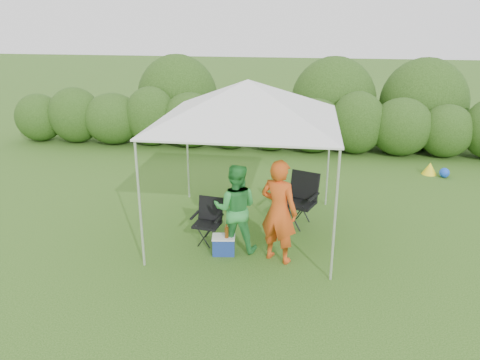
# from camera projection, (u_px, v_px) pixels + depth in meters

# --- Properties ---
(ground) EXTENTS (70.00, 70.00, 0.00)m
(ground) POSITION_uv_depth(u_px,v_px,m) (243.00, 243.00, 8.38)
(ground) COLOR #3D6620
(hedge) EXTENTS (16.32, 1.53, 1.80)m
(hedge) POSITION_uv_depth(u_px,v_px,m) (276.00, 123.00, 13.66)
(hedge) COLOR #2F5219
(hedge) RESTS_ON ground
(canopy) EXTENTS (3.10, 3.10, 2.83)m
(canopy) POSITION_uv_depth(u_px,v_px,m) (248.00, 101.00, 8.00)
(canopy) COLOR silver
(canopy) RESTS_ON ground
(chair_right) EXTENTS (0.76, 0.73, 1.02)m
(chair_right) POSITION_uv_depth(u_px,v_px,m) (301.00, 196.00, 8.96)
(chair_right) COLOR black
(chair_right) RESTS_ON ground
(chair_left) EXTENTS (0.55, 0.51, 0.81)m
(chair_left) POSITION_uv_depth(u_px,v_px,m) (209.00, 218.00, 8.31)
(chair_left) COLOR black
(chair_left) RESTS_ON ground
(man) EXTENTS (0.75, 0.64, 1.75)m
(man) POSITION_uv_depth(u_px,v_px,m) (279.00, 211.00, 7.53)
(man) COLOR #D84D18
(man) RESTS_ON ground
(woman) EXTENTS (0.78, 0.62, 1.55)m
(woman) POSITION_uv_depth(u_px,v_px,m) (235.00, 208.00, 7.90)
(woman) COLOR green
(woman) RESTS_ON ground
(cooler) EXTENTS (0.42, 0.33, 0.32)m
(cooler) POSITION_uv_depth(u_px,v_px,m) (224.00, 245.00, 7.96)
(cooler) COLOR navy
(cooler) RESTS_ON ground
(bottle) EXTENTS (0.07, 0.07, 0.25)m
(bottle) POSITION_uv_depth(u_px,v_px,m) (227.00, 231.00, 7.82)
(bottle) COLOR #592D0C
(bottle) RESTS_ON cooler
(lawn_toy) EXTENTS (0.61, 0.51, 0.31)m
(lawn_toy) POSITION_uv_depth(u_px,v_px,m) (433.00, 170.00, 11.78)
(lawn_toy) COLOR yellow
(lawn_toy) RESTS_ON ground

